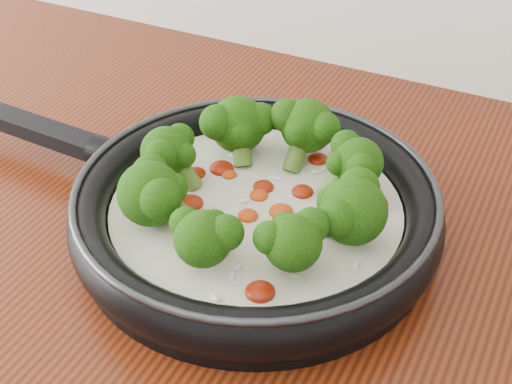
% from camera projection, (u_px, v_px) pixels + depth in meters
% --- Properties ---
extents(skillet, '(0.53, 0.35, 0.10)m').
position_uv_depth(skillet, '(254.00, 204.00, 0.64)').
color(skillet, black).
rests_on(skillet, counter).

